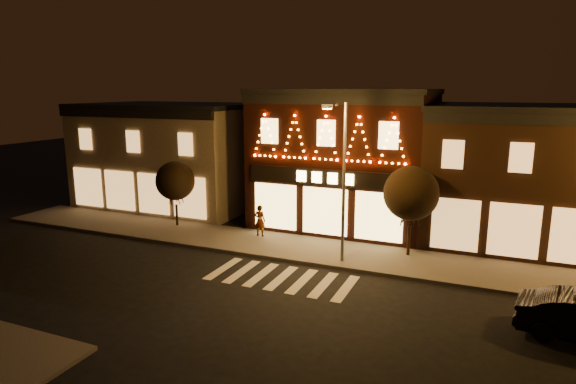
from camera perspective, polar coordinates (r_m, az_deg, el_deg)
The scene contains 9 objects.
ground at distance 19.00m, azimuth -5.82°, elevation -14.10°, with size 120.00×120.00×0.00m, color black.
sidewalk_far at distance 25.15m, azimuth 7.16°, elevation -7.28°, with size 44.00×4.00×0.15m, color #47423D.
building_left at distance 36.23m, azimuth -13.34°, elevation 4.26°, with size 12.20×8.28×7.30m.
building_pulp at distance 30.33m, azimuth 6.86°, elevation 4.01°, with size 10.20×8.34×8.30m.
building_right_a at distance 29.25m, azimuth 25.01°, elevation 1.87°, with size 9.20×8.28×7.50m.
streetlamp_mid at distance 22.78m, azimuth 6.27°, elevation 2.47°, with size 0.73×1.73×7.57m.
tree_left at distance 30.11m, azimuth -13.02°, elevation 1.27°, with size 2.34×2.34×3.92m.
tree_right at distance 24.64m, azimuth 14.16°, elevation -0.15°, with size 2.70×2.70×4.51m.
pedestrian at distance 27.60m, azimuth -3.29°, elevation -3.35°, with size 0.65×0.43×1.79m, color gray.
Camera 1 is at (8.38, -14.88, 8.34)m, focal length 30.49 mm.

